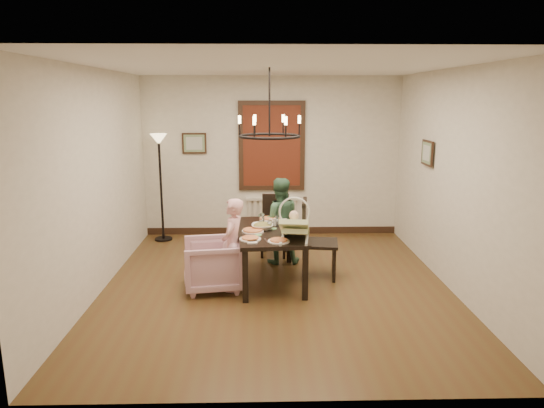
{
  "coord_description": "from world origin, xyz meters",
  "views": [
    {
      "loc": [
        -0.2,
        -6.02,
        2.44
      ],
      "look_at": [
        -0.05,
        0.25,
        1.05
      ],
      "focal_mm": 32.0,
      "sensor_mm": 36.0,
      "label": 1
    }
  ],
  "objects_px": {
    "chair_right": "(320,239)",
    "baby_bouncer": "(295,226)",
    "elderly_woman": "(233,253)",
    "armchair": "(212,264)",
    "dining_table": "(270,236)",
    "chair_far": "(274,226)",
    "seated_man": "(279,228)",
    "floor_lamp": "(161,189)",
    "drinking_glass": "(270,225)"
  },
  "relations": [
    {
      "from": "drinking_glass",
      "to": "floor_lamp",
      "type": "height_order",
      "value": "floor_lamp"
    },
    {
      "from": "chair_right",
      "to": "baby_bouncer",
      "type": "xyz_separation_m",
      "value": [
        -0.39,
        -0.58,
        0.35
      ]
    },
    {
      "from": "seated_man",
      "to": "floor_lamp",
      "type": "height_order",
      "value": "floor_lamp"
    },
    {
      "from": "dining_table",
      "to": "chair_far",
      "type": "relative_size",
      "value": 1.66
    },
    {
      "from": "chair_far",
      "to": "seated_man",
      "type": "relative_size",
      "value": 0.89
    },
    {
      "from": "chair_far",
      "to": "chair_right",
      "type": "relative_size",
      "value": 0.87
    },
    {
      "from": "dining_table",
      "to": "chair_right",
      "type": "height_order",
      "value": "chair_right"
    },
    {
      "from": "elderly_woman",
      "to": "dining_table",
      "type": "bearing_deg",
      "value": 138.61
    },
    {
      "from": "chair_far",
      "to": "armchair",
      "type": "height_order",
      "value": "chair_far"
    },
    {
      "from": "elderly_woman",
      "to": "floor_lamp",
      "type": "distance_m",
      "value": 2.66
    },
    {
      "from": "seated_man",
      "to": "floor_lamp",
      "type": "distance_m",
      "value": 2.35
    },
    {
      "from": "elderly_woman",
      "to": "floor_lamp",
      "type": "relative_size",
      "value": 0.55
    },
    {
      "from": "elderly_woman",
      "to": "floor_lamp",
      "type": "xyz_separation_m",
      "value": [
        -1.34,
        2.26,
        0.4
      ]
    },
    {
      "from": "armchair",
      "to": "dining_table",
      "type": "bearing_deg",
      "value": 102.17
    },
    {
      "from": "chair_far",
      "to": "armchair",
      "type": "distance_m",
      "value": 1.59
    },
    {
      "from": "dining_table",
      "to": "chair_right",
      "type": "xyz_separation_m",
      "value": [
        0.69,
        0.11,
        -0.08
      ]
    },
    {
      "from": "elderly_woman",
      "to": "seated_man",
      "type": "bearing_deg",
      "value": 163.8
    },
    {
      "from": "chair_right",
      "to": "floor_lamp",
      "type": "distance_m",
      "value": 3.13
    },
    {
      "from": "chair_far",
      "to": "floor_lamp",
      "type": "relative_size",
      "value": 0.53
    },
    {
      "from": "armchair",
      "to": "floor_lamp",
      "type": "bearing_deg",
      "value": -162.65
    },
    {
      "from": "dining_table",
      "to": "seated_man",
      "type": "bearing_deg",
      "value": 73.18
    },
    {
      "from": "armchair",
      "to": "elderly_woman",
      "type": "distance_m",
      "value": 0.32
    },
    {
      "from": "dining_table",
      "to": "armchair",
      "type": "bearing_deg",
      "value": -164.21
    },
    {
      "from": "floor_lamp",
      "to": "seated_man",
      "type": "bearing_deg",
      "value": -31.8
    },
    {
      "from": "chair_far",
      "to": "baby_bouncer",
      "type": "bearing_deg",
      "value": -74.54
    },
    {
      "from": "baby_bouncer",
      "to": "chair_far",
      "type": "bearing_deg",
      "value": 105.03
    },
    {
      "from": "chair_far",
      "to": "baby_bouncer",
      "type": "relative_size",
      "value": 1.68
    },
    {
      "from": "seated_man",
      "to": "floor_lamp",
      "type": "relative_size",
      "value": 0.59
    },
    {
      "from": "dining_table",
      "to": "elderly_woman",
      "type": "distance_m",
      "value": 0.58
    },
    {
      "from": "chair_far",
      "to": "dining_table",
      "type": "bearing_deg",
      "value": -87.11
    },
    {
      "from": "chair_far",
      "to": "chair_right",
      "type": "bearing_deg",
      "value": -50.23
    },
    {
      "from": "drinking_glass",
      "to": "chair_far",
      "type": "bearing_deg",
      "value": 85.14
    },
    {
      "from": "chair_right",
      "to": "chair_far",
      "type": "bearing_deg",
      "value": 39.48
    },
    {
      "from": "chair_far",
      "to": "elderly_woman",
      "type": "xyz_separation_m",
      "value": [
        -0.57,
        -1.38,
        0.02
      ]
    },
    {
      "from": "baby_bouncer",
      "to": "drinking_glass",
      "type": "height_order",
      "value": "baby_bouncer"
    },
    {
      "from": "baby_bouncer",
      "to": "chair_right",
      "type": "bearing_deg",
      "value": 63.52
    },
    {
      "from": "elderly_woman",
      "to": "armchair",
      "type": "bearing_deg",
      "value": -82.39
    },
    {
      "from": "chair_right",
      "to": "floor_lamp",
      "type": "height_order",
      "value": "floor_lamp"
    },
    {
      "from": "elderly_woman",
      "to": "baby_bouncer",
      "type": "height_order",
      "value": "baby_bouncer"
    },
    {
      "from": "armchair",
      "to": "baby_bouncer",
      "type": "bearing_deg",
      "value": 71.1
    },
    {
      "from": "armchair",
      "to": "floor_lamp",
      "type": "distance_m",
      "value": 2.53
    },
    {
      "from": "chair_far",
      "to": "elderly_woman",
      "type": "relative_size",
      "value": 0.95
    },
    {
      "from": "armchair",
      "to": "drinking_glass",
      "type": "distance_m",
      "value": 0.91
    },
    {
      "from": "dining_table",
      "to": "seated_man",
      "type": "distance_m",
      "value": 0.74
    },
    {
      "from": "chair_right",
      "to": "floor_lamp",
      "type": "relative_size",
      "value": 0.61
    },
    {
      "from": "elderly_woman",
      "to": "floor_lamp",
      "type": "height_order",
      "value": "floor_lamp"
    },
    {
      "from": "drinking_glass",
      "to": "floor_lamp",
      "type": "bearing_deg",
      "value": 133.01
    },
    {
      "from": "dining_table",
      "to": "floor_lamp",
      "type": "relative_size",
      "value": 0.87
    },
    {
      "from": "armchair",
      "to": "seated_man",
      "type": "xyz_separation_m",
      "value": [
        0.9,
        1.0,
        0.21
      ]
    },
    {
      "from": "dining_table",
      "to": "drinking_glass",
      "type": "height_order",
      "value": "drinking_glass"
    }
  ]
}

